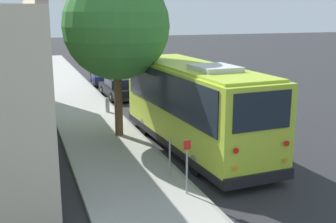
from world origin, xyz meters
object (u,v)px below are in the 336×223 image
object	(u,v)px
shuttle_bus	(194,102)
fire_hydrant	(107,105)
parked_sedan_black	(119,89)
parked_sedan_navy	(103,76)
sign_post_far	(170,157)
street_tree	(115,19)
sign_post_near	(187,166)

from	to	relation	value
shuttle_bus	fire_hydrant	distance (m)	7.40
parked_sedan_black	parked_sedan_navy	bearing A→B (deg)	-2.65
fire_hydrant	parked_sedan_black	bearing A→B (deg)	-20.41
parked_sedan_black	parked_sedan_navy	distance (m)	5.81
shuttle_bus	sign_post_far	distance (m)	3.57
parked_sedan_navy	street_tree	bearing A→B (deg)	176.59
parked_sedan_black	sign_post_near	bearing A→B (deg)	172.29
sign_post_near	sign_post_far	size ratio (longest dim) A/B	1.32
parked_sedan_navy	fire_hydrant	xyz separation A→B (m)	(-10.21, 1.68, -0.06)
parked_sedan_black	sign_post_near	world-z (taller)	sign_post_near
shuttle_bus	parked_sedan_navy	xyz separation A→B (m)	(17.16, 0.45, -1.33)
parked_sedan_black	sign_post_far	xyz separation A→B (m)	(-14.08, 1.50, 0.19)
street_tree	fire_hydrant	size ratio (longest dim) A/B	9.47
sign_post_near	shuttle_bus	bearing A→B (deg)	-25.23
parked_sedan_navy	sign_post_far	size ratio (longest dim) A/B	3.55
sign_post_near	sign_post_far	world-z (taller)	sign_post_near
shuttle_bus	sign_post_far	size ratio (longest dim) A/B	7.61
shuttle_bus	fire_hydrant	size ratio (longest dim) A/B	11.80
sign_post_near	fire_hydrant	world-z (taller)	sign_post_near
sign_post_far	street_tree	bearing A→B (deg)	5.57
shuttle_bus	fire_hydrant	world-z (taller)	shuttle_bus
parked_sedan_black	sign_post_far	distance (m)	14.16
street_tree	parked_sedan_black	bearing A→B (deg)	-13.02
parked_sedan_navy	fire_hydrant	bearing A→B (deg)	175.31
sign_post_far	parked_sedan_black	bearing A→B (deg)	-6.08
sign_post_near	parked_sedan_navy	bearing A→B (deg)	-4.13
parked_sedan_navy	street_tree	xyz separation A→B (m)	(-14.55, 2.06, 4.58)
sign_post_near	fire_hydrant	size ratio (longest dim) A/B	2.05
shuttle_bus	sign_post_near	size ratio (longest dim) A/B	5.75
shuttle_bus	street_tree	bearing A→B (deg)	40.80
street_tree	sign_post_near	world-z (taller)	street_tree
sign_post_near	parked_sedan_black	bearing A→B (deg)	-5.50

